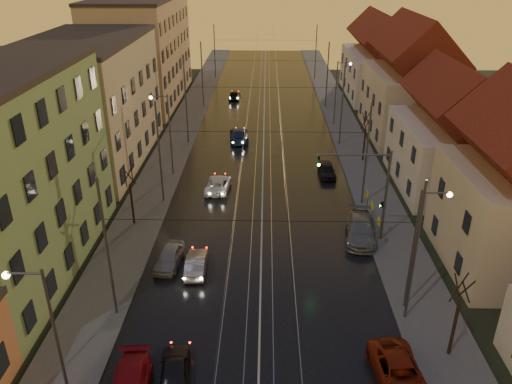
# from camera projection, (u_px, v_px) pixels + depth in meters

# --- Properties ---
(road) EXTENTS (16.00, 120.00, 0.04)m
(road) POSITION_uv_depth(u_px,v_px,m) (264.00, 141.00, 57.75)
(road) COLOR black
(road) RESTS_ON ground
(sidewalk_left) EXTENTS (4.00, 120.00, 0.15)m
(sidewalk_left) POSITION_uv_depth(u_px,v_px,m) (178.00, 140.00, 57.92)
(sidewalk_left) COLOR #4C4C4C
(sidewalk_left) RESTS_ON ground
(sidewalk_right) EXTENTS (4.00, 120.00, 0.15)m
(sidewalk_right) POSITION_uv_depth(u_px,v_px,m) (350.00, 141.00, 57.54)
(sidewalk_right) COLOR #4C4C4C
(sidewalk_right) RESTS_ON ground
(tram_rail_0) EXTENTS (0.06, 120.00, 0.03)m
(tram_rail_0) POSITION_uv_depth(u_px,v_px,m) (245.00, 140.00, 57.78)
(tram_rail_0) COLOR gray
(tram_rail_0) RESTS_ON road
(tram_rail_1) EXTENTS (0.06, 120.00, 0.03)m
(tram_rail_1) POSITION_uv_depth(u_px,v_px,m) (257.00, 140.00, 57.75)
(tram_rail_1) COLOR gray
(tram_rail_1) RESTS_ON road
(tram_rail_2) EXTENTS (0.06, 120.00, 0.03)m
(tram_rail_2) POSITION_uv_depth(u_px,v_px,m) (270.00, 141.00, 57.72)
(tram_rail_2) COLOR gray
(tram_rail_2) RESTS_ON road
(tram_rail_3) EXTENTS (0.06, 120.00, 0.03)m
(tram_rail_3) POSITION_uv_depth(u_px,v_px,m) (283.00, 141.00, 57.69)
(tram_rail_3) COLOR gray
(tram_rail_3) RESTS_ON road
(apartment_left_2) EXTENTS (10.00, 20.00, 12.00)m
(apartment_left_2) POSITION_uv_depth(u_px,v_px,m) (90.00, 103.00, 50.09)
(apartment_left_2) COLOR #B5AE8C
(apartment_left_2) RESTS_ON ground
(apartment_left_3) EXTENTS (10.00, 24.00, 14.00)m
(apartment_left_3) POSITION_uv_depth(u_px,v_px,m) (143.00, 51.00, 71.31)
(apartment_left_3) COLOR tan
(apartment_left_3) RESTS_ON ground
(house_right_2) EXTENTS (9.18, 12.24, 9.20)m
(house_right_2) POSITION_uv_depth(u_px,v_px,m) (453.00, 139.00, 44.61)
(house_right_2) COLOR beige
(house_right_2) RESTS_ON ground
(house_right_3) EXTENTS (9.18, 14.28, 11.50)m
(house_right_3) POSITION_uv_depth(u_px,v_px,m) (411.00, 86.00, 57.64)
(house_right_3) COLOR beige
(house_right_3) RESTS_ON ground
(house_right_4) EXTENTS (9.18, 16.32, 10.00)m
(house_right_4) POSITION_uv_depth(u_px,v_px,m) (379.00, 62.00, 74.21)
(house_right_4) COLOR beige
(house_right_4) RESTS_ON ground
(catenary_pole_l_1) EXTENTS (0.16, 0.16, 9.00)m
(catenary_pole_l_1) POSITION_uv_depth(u_px,v_px,m) (107.00, 250.00, 28.01)
(catenary_pole_l_1) COLOR #595B60
(catenary_pole_l_1) RESTS_ON ground
(catenary_pole_r_1) EXTENTS (0.16, 0.16, 9.00)m
(catenary_pole_r_1) POSITION_uv_depth(u_px,v_px,m) (415.00, 254.00, 27.69)
(catenary_pole_r_1) COLOR #595B60
(catenary_pole_r_1) RESTS_ON ground
(catenary_pole_l_2) EXTENTS (0.16, 0.16, 9.00)m
(catenary_pole_l_2) POSITION_uv_depth(u_px,v_px,m) (160.00, 154.00, 41.55)
(catenary_pole_l_2) COLOR #595B60
(catenary_pole_l_2) RESTS_ON ground
(catenary_pole_r_2) EXTENTS (0.16, 0.16, 9.00)m
(catenary_pole_r_2) POSITION_uv_depth(u_px,v_px,m) (366.00, 156.00, 41.22)
(catenary_pole_r_2) COLOR #595B60
(catenary_pole_r_2) RESTS_ON ground
(catenary_pole_l_3) EXTENTS (0.16, 0.16, 9.00)m
(catenary_pole_l_3) POSITION_uv_depth(u_px,v_px,m) (186.00, 105.00, 55.08)
(catenary_pole_l_3) COLOR #595B60
(catenary_pole_l_3) RESTS_ON ground
(catenary_pole_r_3) EXTENTS (0.16, 0.16, 9.00)m
(catenary_pole_r_3) POSITION_uv_depth(u_px,v_px,m) (342.00, 106.00, 54.76)
(catenary_pole_r_3) COLOR #595B60
(catenary_pole_r_3) RESTS_ON ground
(catenary_pole_l_4) EXTENTS (0.16, 0.16, 9.00)m
(catenary_pole_l_4) POSITION_uv_depth(u_px,v_px,m) (202.00, 75.00, 68.61)
(catenary_pole_l_4) COLOR #595B60
(catenary_pole_l_4) RESTS_ON ground
(catenary_pole_r_4) EXTENTS (0.16, 0.16, 9.00)m
(catenary_pole_r_4) POSITION_uv_depth(u_px,v_px,m) (327.00, 76.00, 68.29)
(catenary_pole_r_4) COLOR #595B60
(catenary_pole_r_4) RESTS_ON ground
(catenary_pole_l_5) EXTENTS (0.16, 0.16, 9.00)m
(catenary_pole_l_5) POSITION_uv_depth(u_px,v_px,m) (215.00, 52.00, 84.85)
(catenary_pole_l_5) COLOR #595B60
(catenary_pole_l_5) RESTS_ON ground
(catenary_pole_r_5) EXTENTS (0.16, 0.16, 9.00)m
(catenary_pole_r_5) POSITION_uv_depth(u_px,v_px,m) (316.00, 52.00, 84.53)
(catenary_pole_r_5) COLOR #595B60
(catenary_pole_r_5) RESTS_ON ground
(street_lamp_0) EXTENTS (1.75, 0.32, 8.00)m
(street_lamp_0) POSITION_uv_depth(u_px,v_px,m) (48.00, 330.00, 21.54)
(street_lamp_0) COLOR #595B60
(street_lamp_0) RESTS_ON ground
(street_lamp_1) EXTENTS (1.75, 0.32, 8.00)m
(street_lamp_1) POSITION_uv_depth(u_px,v_px,m) (420.00, 239.00, 28.42)
(street_lamp_1) COLOR #595B60
(street_lamp_1) RESTS_ON ground
(street_lamp_2) EXTENTS (1.75, 0.32, 8.00)m
(street_lamp_2) POSITION_uv_depth(u_px,v_px,m) (166.00, 127.00, 46.80)
(street_lamp_2) COLOR #595B60
(street_lamp_2) RESTS_ON ground
(street_lamp_3) EXTENTS (1.75, 0.32, 8.00)m
(street_lamp_3) POSITION_uv_depth(u_px,v_px,m) (339.00, 87.00, 60.89)
(street_lamp_3) COLOR #595B60
(street_lamp_3) RESTS_ON ground
(traffic_light_mast) EXTENTS (5.30, 0.32, 7.20)m
(traffic_light_mast) POSITION_uv_depth(u_px,v_px,m) (373.00, 185.00, 35.78)
(traffic_light_mast) COLOR #595B60
(traffic_light_mast) RESTS_ON ground
(bare_tree_0) EXTENTS (1.09, 1.09, 5.11)m
(bare_tree_0) POSITION_uv_depth(u_px,v_px,m) (131.00, 197.00, 38.84)
(bare_tree_0) COLOR black
(bare_tree_0) RESTS_ON ground
(bare_tree_1) EXTENTS (1.09, 1.09, 5.11)m
(bare_tree_1) POSITION_uv_depth(u_px,v_px,m) (456.00, 319.00, 25.82)
(bare_tree_1) COLOR black
(bare_tree_1) RESTS_ON ground
(bare_tree_2) EXTENTS (1.09, 1.09, 5.11)m
(bare_tree_2) POSITION_uv_depth(u_px,v_px,m) (365.00, 138.00, 51.08)
(bare_tree_2) COLOR black
(bare_tree_2) RESTS_ON ground
(driving_car_0) EXTENTS (1.98, 3.92, 1.28)m
(driving_car_0) POSITION_uv_depth(u_px,v_px,m) (175.00, 370.00, 25.09)
(driving_car_0) COLOR black
(driving_car_0) RESTS_ON ground
(driving_car_1) EXTENTS (1.40, 3.77, 1.23)m
(driving_car_1) POSITION_uv_depth(u_px,v_px,m) (196.00, 263.00, 33.78)
(driving_car_1) COLOR #A1A0A6
(driving_car_1) RESTS_ON ground
(driving_car_2) EXTENTS (2.28, 4.49, 1.22)m
(driving_car_2) POSITION_uv_depth(u_px,v_px,m) (218.00, 184.00, 45.41)
(driving_car_2) COLOR white
(driving_car_2) RESTS_ON ground
(driving_car_3) EXTENTS (2.51, 5.29, 1.49)m
(driving_car_3) POSITION_uv_depth(u_px,v_px,m) (239.00, 135.00, 57.51)
(driving_car_3) COLOR navy
(driving_car_3) RESTS_ON ground
(driving_car_4) EXTENTS (1.70, 3.91, 1.31)m
(driving_car_4) POSITION_uv_depth(u_px,v_px,m) (235.00, 95.00, 74.07)
(driving_car_4) COLOR black
(driving_car_4) RESTS_ON ground
(parked_left_3) EXTENTS (1.89, 3.92, 1.29)m
(parked_left_3) POSITION_uv_depth(u_px,v_px,m) (169.00, 257.00, 34.46)
(parked_left_3) COLOR #949499
(parked_left_3) RESTS_ON ground
(parked_right_0) EXTENTS (2.69, 5.11, 1.37)m
(parked_right_0) POSITION_uv_depth(u_px,v_px,m) (400.00, 375.00, 24.73)
(parked_right_0) COLOR maroon
(parked_right_0) RESTS_ON ground
(parked_right_1) EXTENTS (2.84, 5.53, 1.53)m
(parked_right_1) POSITION_uv_depth(u_px,v_px,m) (361.00, 229.00, 37.63)
(parked_right_1) COLOR gray
(parked_right_1) RESTS_ON ground
(parked_right_2) EXTENTS (1.60, 3.80, 1.28)m
(parked_right_2) POSITION_uv_depth(u_px,v_px,m) (327.00, 170.00, 48.30)
(parked_right_2) COLOR black
(parked_right_2) RESTS_ON ground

